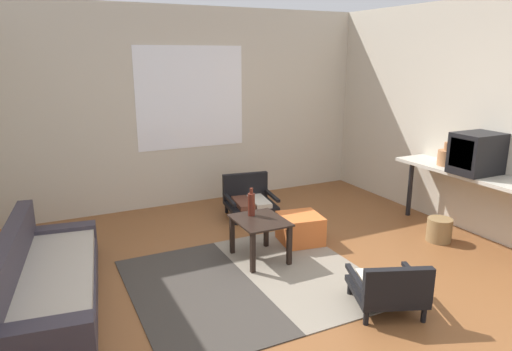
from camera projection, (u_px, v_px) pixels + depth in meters
ground_plane at (304, 296)px, 4.06m from camera, size 7.80×7.80×0.00m
far_wall_with_window at (190, 108)px, 6.37m from camera, size 5.60×0.13×2.70m
side_wall_right at (496, 121)px, 5.11m from camera, size 0.12×6.60×2.70m
area_rug at (251, 280)px, 4.32m from camera, size 2.18×1.95×0.01m
couch at (44, 281)px, 3.91m from camera, size 0.99×2.14×0.63m
coffee_table at (260, 228)px, 4.70m from camera, size 0.49×0.59×0.44m
armchair_by_window at (249, 198)px, 6.05m from camera, size 0.70×0.64×0.53m
armchair_striped_foreground at (389, 288)px, 3.76m from camera, size 0.72×0.72×0.48m
ottoman_orange at (300, 229)px, 5.17m from camera, size 0.51×0.51×0.33m
console_shelf at (466, 177)px, 5.19m from camera, size 0.47×1.77×0.80m
crt_television at (478, 153)px, 5.02m from camera, size 0.53×0.38×0.45m
clay_vase at (447, 157)px, 5.40m from camera, size 0.22×0.22×0.28m
glass_bottle at (251, 204)px, 4.76m from camera, size 0.07×0.07×0.30m
wicker_basket at (439, 230)px, 5.22m from camera, size 0.28×0.28×0.27m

